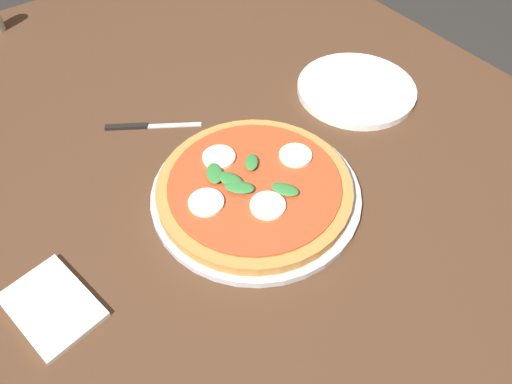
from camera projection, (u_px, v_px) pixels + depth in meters
The scene contains 7 objects.
ground_plane at pixel (251, 340), 1.33m from camera, with size 6.00×6.00×0.00m, color #2D2B28.
dining_table at pixel (249, 194), 0.85m from camera, with size 1.50×1.13×0.71m.
serving_tray at pixel (256, 194), 0.74m from camera, with size 0.32×0.32×0.01m, color silver.
pizza at pixel (254, 187), 0.73m from camera, with size 0.30×0.30×0.03m.
plate_white at pixel (356, 89), 0.91m from camera, with size 0.23×0.23×0.01m, color white.
napkin at pixel (52, 306), 0.62m from camera, with size 0.13×0.09×0.01m, color white.
knife at pixel (141, 126), 0.85m from camera, with size 0.10×0.15×0.01m.
Camera 1 is at (-0.46, 0.31, 1.27)m, focal length 33.40 mm.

